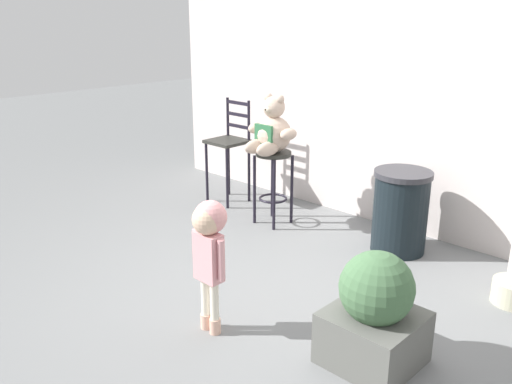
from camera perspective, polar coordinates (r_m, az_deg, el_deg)
name	(u,v)px	position (r m, az deg, el deg)	size (l,w,h in m)	color
ground_plane	(275,298)	(4.31, 2.05, -11.10)	(24.00, 24.00, 0.00)	slate
building_wall	(425,74)	(5.54, 17.36, 11.77)	(6.65, 0.30, 3.12)	beige
bar_stool_with_teddy	(273,173)	(5.59, 1.83, 1.98)	(0.37, 0.37, 0.77)	#292A25
teddy_bear	(272,131)	(5.46, 1.67, 6.37)	(0.56, 0.50, 0.58)	#BCA390
child_walking	(209,239)	(3.62, -4.95, -4.91)	(0.30, 0.24, 0.95)	#DAA891
trash_bin	(400,211)	(5.14, 14.91, -1.96)	(0.52, 0.52, 0.77)	black
bar_chair_empty	(229,146)	(6.25, -2.81, 4.88)	(0.41, 0.41, 1.18)	#292A25
planter_with_shrub	(375,314)	(3.52, 12.35, -12.36)	(0.55, 0.55, 0.75)	#575853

